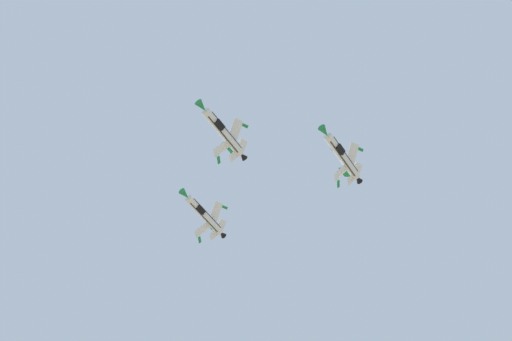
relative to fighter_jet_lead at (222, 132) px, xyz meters
name	(u,v)px	position (x,y,z in m)	size (l,w,h in m)	color
fighter_jet_lead	(222,132)	(0.00, 0.00, 0.00)	(15.08, 8.96, 7.94)	silver
fighter_jet_left_wing	(341,156)	(22.34, -8.69, -1.67)	(15.08, 8.99, 8.02)	silver
fighter_jet_right_wing	(204,214)	(8.34, 22.45, 1.96)	(15.08, 8.93, 7.63)	silver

